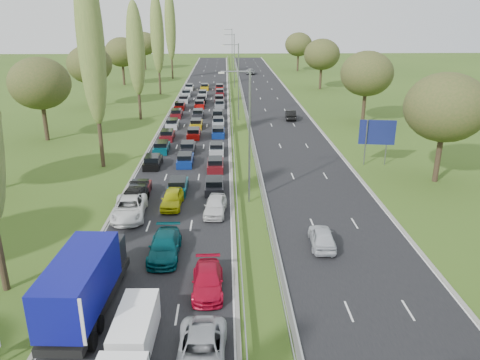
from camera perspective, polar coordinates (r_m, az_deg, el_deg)
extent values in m
plane|color=#365219|center=(78.63, -0.22, 7.65)|extent=(260.00, 260.00, 0.00)
cube|color=black|center=(81.19, -5.08, 7.96)|extent=(10.50, 215.00, 0.04)
cube|color=black|center=(81.53, 4.53, 8.03)|extent=(10.50, 215.00, 0.04)
cube|color=gray|center=(80.95, -1.09, 8.40)|extent=(0.06, 215.00, 0.32)
cube|color=gray|center=(81.01, 0.55, 8.41)|extent=(0.06, 215.00, 0.32)
cylinder|color=gray|center=(41.26, 1.17, 5.06)|extent=(0.18, 0.18, 12.00)
cylinder|color=gray|center=(75.62, -0.18, 11.79)|extent=(0.18, 0.18, 12.00)
cylinder|color=gray|center=(110.38, -0.70, 14.29)|extent=(0.18, 0.18, 12.00)
cylinder|color=gray|center=(145.26, -0.98, 15.59)|extent=(0.18, 0.18, 12.00)
cylinder|color=#2D2116|center=(54.20, -16.69, 5.58)|extent=(0.44, 0.44, 7.92)
ellipsoid|color=#5B7532|center=(52.82, -17.75, 15.80)|extent=(2.80, 2.80, 17.60)
cylinder|color=#2D2116|center=(78.26, -12.16, 9.58)|extent=(0.44, 0.44, 6.48)
ellipsoid|color=#5B7532|center=(77.32, -12.60, 15.36)|extent=(2.80, 2.80, 14.40)
cylinder|color=#2D2116|center=(102.63, -9.77, 12.26)|extent=(0.44, 0.44, 7.20)
ellipsoid|color=#5B7532|center=(101.91, -10.07, 17.16)|extent=(2.80, 2.80, 16.00)
cylinder|color=#2D2116|center=(127.25, -8.28, 13.89)|extent=(0.44, 0.44, 7.92)
ellipsoid|color=#5B7532|center=(126.67, -8.51, 18.25)|extent=(2.80, 2.80, 17.60)
cylinder|color=#2D2116|center=(68.89, -22.64, 6.46)|extent=(0.56, 0.56, 4.84)
ellipsoid|color=#38471E|center=(68.02, -23.23, 10.78)|extent=(8.00, 8.00, 6.80)
cylinder|color=#2D2116|center=(91.32, -17.53, 9.99)|extent=(0.56, 0.56, 4.84)
ellipsoid|color=#38471E|center=(90.66, -17.88, 13.27)|extent=(8.00, 8.00, 6.80)
cylinder|color=#2D2116|center=(118.27, -14.00, 12.35)|extent=(0.56, 0.56, 4.84)
ellipsoid|color=#38471E|center=(117.76, -14.22, 14.89)|extent=(8.00, 8.00, 6.80)
cylinder|color=#2D2116|center=(149.55, -11.50, 13.96)|extent=(0.56, 0.56, 4.84)
ellipsoid|color=#38471E|center=(149.14, -11.64, 15.98)|extent=(8.00, 8.00, 6.80)
cylinder|color=#2D2116|center=(51.72, 22.98, 2.39)|extent=(0.56, 0.56, 4.84)
ellipsoid|color=#38471E|center=(50.54, 23.78, 8.11)|extent=(8.00, 8.00, 6.80)
cylinder|color=#2D2116|center=(76.33, 14.85, 8.49)|extent=(0.56, 0.56, 4.84)
ellipsoid|color=#38471E|center=(75.54, 15.20, 12.41)|extent=(8.00, 8.00, 6.80)
cylinder|color=#2D2116|center=(109.92, 9.79, 12.11)|extent=(0.56, 0.56, 4.84)
ellipsoid|color=#38471E|center=(109.37, 9.95, 14.85)|extent=(8.00, 8.00, 6.80)
cylinder|color=#2D2116|center=(144.18, 7.06, 14.00)|extent=(0.56, 0.56, 4.84)
ellipsoid|color=#38471E|center=(143.76, 7.15, 16.09)|extent=(8.00, 8.00, 6.80)
cube|color=#590F14|center=(45.53, -12.13, -1.31)|extent=(1.75, 4.00, 0.80)
cube|color=black|center=(53.72, -10.57, 2.05)|extent=(1.75, 4.00, 0.80)
cube|color=#053F4C|center=(59.46, -9.53, 3.84)|extent=(1.75, 4.00, 0.80)
cube|color=#590F14|center=(65.29, -8.84, 5.30)|extent=(1.75, 4.00, 0.80)
cube|color=#B2B7BC|center=(72.12, -8.23, 6.70)|extent=(1.75, 4.00, 0.80)
cube|color=#590F14|center=(79.46, -7.73, 7.93)|extent=(1.75, 4.00, 0.80)
cube|color=#A50C0A|center=(86.13, -7.35, 8.85)|extent=(1.75, 4.00, 0.80)
cube|color=#B2B7BC|center=(92.80, -6.84, 9.65)|extent=(1.75, 4.00, 0.80)
cube|color=#B2B7BC|center=(99.99, -6.54, 10.39)|extent=(1.75, 4.00, 0.80)
cube|color=silver|center=(108.32, -6.19, 11.11)|extent=(1.75, 4.00, 0.80)
cube|color=#053F4C|center=(45.87, -7.56, -0.87)|extent=(1.75, 4.00, 0.80)
cube|color=navy|center=(53.95, -6.69, 2.33)|extent=(1.75, 4.00, 0.80)
cube|color=black|center=(58.79, -6.38, 3.80)|extent=(1.75, 4.00, 0.80)
cube|color=#A50C0A|center=(65.80, -5.66, 5.55)|extent=(1.75, 4.00, 0.80)
cube|color=#BF990C|center=(71.56, -5.35, 6.72)|extent=(1.75, 4.00, 0.80)
cube|color=black|center=(78.98, -5.13, 7.95)|extent=(1.75, 4.00, 0.80)
cube|color=#A50C0A|center=(87.28, -4.93, 9.09)|extent=(1.75, 4.00, 0.80)
cube|color=black|center=(92.37, -4.72, 9.68)|extent=(1.75, 4.00, 0.80)
cube|color=silver|center=(98.87, -4.56, 10.35)|extent=(1.75, 4.00, 0.80)
cube|color=#BF990C|center=(108.38, -4.32, 11.18)|extent=(1.75, 4.00, 0.80)
cube|color=black|center=(45.64, -3.14, -0.83)|extent=(1.75, 4.00, 0.80)
cube|color=#590F14|center=(51.97, -3.01, 1.76)|extent=(1.75, 4.00, 0.80)
cube|color=#B2B7BC|center=(58.06, -2.87, 3.70)|extent=(1.75, 4.00, 0.80)
cube|color=navy|center=(66.36, -2.66, 5.75)|extent=(1.75, 4.00, 0.80)
cube|color=#B2B7BC|center=(72.62, -2.65, 6.97)|extent=(1.75, 4.00, 0.80)
cube|color=black|center=(78.07, -2.73, 7.87)|extent=(1.75, 4.00, 0.80)
cube|color=slate|center=(87.13, -2.50, 9.12)|extent=(1.75, 4.00, 0.80)
cube|color=#590F14|center=(92.53, -2.54, 9.74)|extent=(1.75, 4.00, 0.80)
cube|color=#590F14|center=(100.27, -2.47, 10.52)|extent=(1.75, 4.00, 0.80)
cube|color=#A50C0A|center=(107.47, -2.51, 11.14)|extent=(1.75, 4.00, 0.80)
imported|color=white|center=(40.82, -13.35, -3.34)|extent=(3.03, 5.92, 1.60)
imported|color=black|center=(42.84, -12.97, -2.23)|extent=(2.62, 5.50, 1.55)
imported|color=#05454D|center=(34.00, -9.17, -7.97)|extent=(2.14, 5.24, 1.52)
imported|color=#B1B50C|center=(42.25, -8.28, -2.26)|extent=(1.92, 4.46, 1.50)
imported|color=#A1A4AA|center=(24.48, -4.75, -20.19)|extent=(2.58, 5.38, 1.48)
imported|color=#B30B27|center=(29.84, -3.96, -12.15)|extent=(2.00, 4.73, 1.36)
imported|color=silver|center=(40.41, -3.04, -3.11)|extent=(2.15, 4.58, 1.52)
imported|color=silver|center=(35.45, 9.98, -6.86)|extent=(2.00, 4.42, 1.47)
imported|color=black|center=(77.36, 6.19, 7.92)|extent=(1.92, 4.68, 1.51)
imported|color=gray|center=(136.44, 1.31, 13.12)|extent=(2.75, 5.55, 1.51)
cube|color=black|center=(29.40, -17.97, -13.69)|extent=(2.49, 9.32, 0.50)
cube|color=navy|center=(27.51, -19.02, -11.71)|extent=(2.59, 7.04, 2.73)
cube|color=silver|center=(24.76, -21.35, -15.85)|extent=(2.53, 0.06, 2.63)
cube|color=black|center=(31.87, -16.46, -8.97)|extent=(2.53, 2.28, 2.20)
cylinder|color=black|center=(32.33, -16.30, -10.66)|extent=(2.17, 1.00, 1.00)
cylinder|color=black|center=(26.83, -19.95, -18.04)|extent=(2.17, 1.00, 1.00)
cube|color=white|center=(26.01, -12.65, -17.27)|extent=(1.86, 4.64, 1.86)
cube|color=black|center=(27.68, -11.87, -14.90)|extent=(1.81, 0.74, 1.48)
cylinder|color=black|center=(27.71, -13.65, -16.45)|extent=(0.23, 0.63, 0.63)
cylinder|color=black|center=(25.14, -11.29, -20.57)|extent=(0.23, 0.63, 0.63)
cylinder|color=gray|center=(54.78, 15.07, 4.40)|extent=(0.16, 0.16, 5.20)
cylinder|color=gray|center=(55.51, 17.45, 4.37)|extent=(0.16, 0.16, 5.20)
cube|color=navy|center=(54.84, 16.39, 5.59)|extent=(3.97, 0.68, 2.80)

